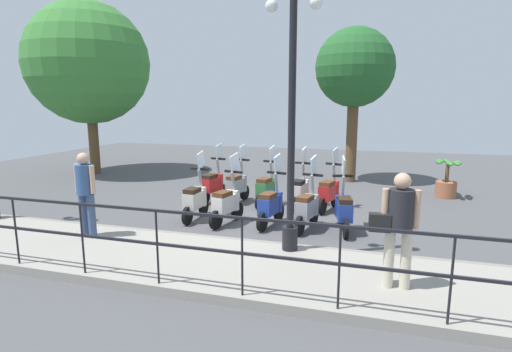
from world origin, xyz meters
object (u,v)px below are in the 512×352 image
Objects in this scene: tree_large at (88,63)px; scooter_near_1 at (307,207)px; tree_distant at (355,69)px; scooter_near_0 at (344,209)px; scooter_far_4 at (213,184)px; scooter_far_3 at (237,185)px; scooter_far_1 at (300,190)px; potted_palm at (446,182)px; lamp_post_near at (292,133)px; pedestrian_with_bag at (398,222)px; pedestrian_distant at (85,188)px; scooter_far_2 at (267,188)px; scooter_far_0 at (329,192)px; scooter_near_3 at (227,203)px; scooter_near_2 at (271,204)px; scooter_near_4 at (195,199)px.

scooter_near_1 is (-4.48, -8.74, -3.53)m from tree_large.
tree_distant is 3.26× the size of scooter_near_0.
scooter_far_3 is at bearing -78.30° from scooter_far_4.
tree_large reaches higher than scooter_near_1.
scooter_near_1 is at bearing -156.82° from scooter_far_1.
potted_palm is 4.69m from scooter_near_0.
pedestrian_with_bag is (-1.00, -1.66, -1.07)m from lamp_post_near.
tree_distant is at bearing 160.76° from pedestrian_distant.
scooter_near_0 is 1.00× the size of scooter_far_2.
tree_distant is 5.11m from scooter_far_0.
scooter_near_0 is 1.00× the size of scooter_near_3.
scooter_near_0 is at bearing -74.21° from scooter_near_1.
tree_distant is at bearing -6.49° from scooter_far_1.
scooter_far_3 is at bearing 49.98° from scooter_near_2.
pedestrian_distant is at bearing 144.42° from scooter_far_1.
scooter_far_0 is at bearing 142.38° from pedestrian_distant.
pedestrian_with_bag reaches higher than scooter_near_3.
tree_large is 4.02× the size of scooter_far_4.
pedestrian_distant reaches higher than scooter_near_2.
scooter_near_1 and scooter_near_2 have the same top height.
tree_large is 4.02× the size of scooter_far_1.
scooter_far_0 is at bearing -5.40° from lamp_post_near.
scooter_near_3 is 1.00× the size of scooter_far_4.
scooter_near_2 is 1.00× the size of scooter_far_1.
tree_distant is 5.25m from scooter_far_1.
potted_palm is 0.69× the size of scooter_far_1.
tree_distant is at bearing 3.26° from pedestrian_with_bag.
scooter_far_4 is (-0.01, 0.68, 0.00)m from scooter_far_3.
scooter_far_1 is at bearing 166.12° from tree_distant.
potted_palm is at bearing -35.66° from scooter_far_0.
potted_palm is at bearing -58.25° from scooter_far_4.
scooter_near_1 is at bearing -88.91° from scooter_near_4.
scooter_far_4 is at bearing 44.46° from scooter_near_3.
scooter_far_4 is (0.10, 1.52, 0.00)m from scooter_far_2.
tree_distant reaches higher than scooter_near_3.
scooter_near_1 is 2.55m from scooter_near_4.
tree_large is at bearing 51.44° from pedestrian_with_bag.
tree_distant reaches higher than scooter_near_4.
scooter_near_2 is at bearing -130.63° from scooter_far_3.
scooter_near_2 is at bearing 24.81° from lamp_post_near.
tree_distant is at bearing -29.73° from scooter_far_4.
scooter_near_2 is at bearing -88.23° from scooter_near_4.
tree_large reaches higher than scooter_far_2.
scooter_far_3 is (-2.75, -6.59, -3.53)m from tree_large.
lamp_post_near is 2.45m from scooter_near_2.
potted_palm is 0.69× the size of scooter_near_1.
pedestrian_with_bag is 4.72m from scooter_far_1.
pedestrian_with_bag is at bearing -122.97° from scooter_far_4.
potted_palm is at bearing 140.86° from pedestrian_distant.
tree_distant is 6.58m from scooter_near_2.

